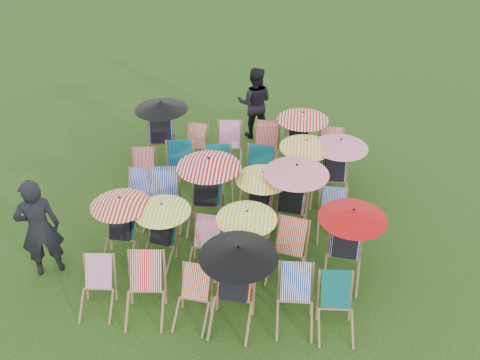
# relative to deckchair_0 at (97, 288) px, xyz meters

# --- Properties ---
(ground) EXTENTS (100.00, 100.00, 0.00)m
(ground) POSITION_rel_deckchair_0_xyz_m (1.90, 2.24, -0.41)
(ground) COLOR black
(ground) RESTS_ON ground
(deckchair_0) EXTENTS (0.60, 0.80, 0.83)m
(deckchair_0) POSITION_rel_deckchair_0_xyz_m (0.00, 0.00, 0.00)
(deckchair_0) COLOR #8D6442
(deckchair_0) RESTS_ON ground
(deckchair_1) EXTENTS (0.72, 0.94, 0.96)m
(deckchair_1) POSITION_rel_deckchair_0_xyz_m (0.81, -0.03, 0.07)
(deckchair_1) COLOR #8D6442
(deckchair_1) RESTS_ON ground
(deckchair_2) EXTENTS (0.63, 0.82, 0.83)m
(deckchair_2) POSITION_rel_deckchair_0_xyz_m (1.58, -0.06, 0.00)
(deckchair_2) COLOR #8D6442
(deckchair_2) RESTS_ON ground
(deckchair_3) EXTENTS (1.20, 1.26, 1.43)m
(deckchair_3) POSITION_rel_deckchair_0_xyz_m (2.23, 0.00, 0.34)
(deckchair_3) COLOR #8D6442
(deckchair_3) RESTS_ON ground
(deckchair_4) EXTENTS (0.63, 0.86, 0.91)m
(deckchair_4) POSITION_rel_deckchair_0_xyz_m (3.18, 0.03, 0.04)
(deckchair_4) COLOR #8D6442
(deckchair_4) RESTS_ON ground
(deckchair_5) EXTENTS (0.63, 0.84, 0.87)m
(deckchair_5) POSITION_rel_deckchair_0_xyz_m (3.81, -0.03, 0.02)
(deckchair_5) COLOR #8D6442
(deckchair_5) RESTS_ON ground
(deckchair_6) EXTENTS (1.04, 1.08, 1.24)m
(deckchair_6) POSITION_rel_deckchair_0_xyz_m (0.03, 1.27, 0.24)
(deckchair_6) COLOR #8D6442
(deckchair_6) RESTS_ON ground
(deckchair_7) EXTENTS (1.00, 1.07, 1.19)m
(deckchair_7) POSITION_rel_deckchair_0_xyz_m (0.76, 1.24, 0.21)
(deckchair_7) COLOR #8D6442
(deckchair_7) RESTS_ON ground
(deckchair_8) EXTENTS (0.63, 0.83, 0.86)m
(deckchair_8) POSITION_rel_deckchair_0_xyz_m (1.58, 1.15, 0.02)
(deckchair_8) COLOR #8D6442
(deckchair_8) RESTS_ON ground
(deckchair_9) EXTENTS (1.04, 1.09, 1.23)m
(deckchair_9) POSITION_rel_deckchair_0_xyz_m (2.25, 1.14, 0.24)
(deckchair_9) COLOR #8D6442
(deckchair_9) RESTS_ON ground
(deckchair_10) EXTENTS (0.78, 0.97, 0.94)m
(deckchair_10) POSITION_rel_deckchair_0_xyz_m (3.02, 1.12, 0.05)
(deckchair_10) COLOR #8D6442
(deckchair_10) RESTS_ON ground
(deckchair_11) EXTENTS (1.15, 1.21, 1.36)m
(deckchair_11) POSITION_rel_deckchair_0_xyz_m (4.00, 1.19, 0.31)
(deckchair_11) COLOR #8D6442
(deckchair_11) RESTS_ON ground
(deckchair_12) EXTENTS (0.72, 0.92, 0.92)m
(deckchair_12) POSITION_rel_deckchair_0_xyz_m (0.00, 2.36, 0.05)
(deckchair_12) COLOR #8D6442
(deckchair_12) RESTS_ON ground
(deckchair_13) EXTENTS (0.81, 1.02, 1.01)m
(deckchair_13) POSITION_rel_deckchair_0_xyz_m (0.58, 2.34, 0.09)
(deckchair_13) COLOR #8D6442
(deckchair_13) RESTS_ON ground
(deckchair_14) EXTENTS (1.22, 1.26, 1.44)m
(deckchair_14) POSITION_rel_deckchair_0_xyz_m (1.41, 2.38, 0.35)
(deckchair_14) COLOR #8D6442
(deckchair_14) RESTS_ON ground
(deckchair_15) EXTENTS (1.04, 1.11, 1.24)m
(deckchair_15) POSITION_rel_deckchair_0_xyz_m (2.43, 2.36, 0.24)
(deckchair_15) COLOR #8D6442
(deckchair_15) RESTS_ON ground
(deckchair_16) EXTENTS (1.22, 1.29, 1.44)m
(deckchair_16) POSITION_rel_deckchair_0_xyz_m (3.03, 2.33, 0.35)
(deckchair_16) COLOR #8D6442
(deckchair_16) RESTS_ON ground
(deckchair_17) EXTENTS (0.59, 0.80, 0.84)m
(deckchair_17) POSITION_rel_deckchair_0_xyz_m (3.83, 2.31, 0.01)
(deckchair_17) COLOR #8D6442
(deckchair_17) RESTS_ON ground
(deckchair_18) EXTENTS (0.67, 0.84, 0.83)m
(deckchair_18) POSITION_rel_deckchair_0_xyz_m (-0.12, 3.39, 0.00)
(deckchair_18) COLOR #8D6442
(deckchair_18) RESTS_ON ground
(deckchair_19) EXTENTS (0.80, 1.00, 0.98)m
(deckchair_19) POSITION_rel_deckchair_0_xyz_m (0.66, 3.45, 0.08)
(deckchair_19) COLOR #8D6442
(deckchair_19) RESTS_ON ground
(deckchair_20) EXTENTS (0.76, 0.96, 0.95)m
(deckchair_20) POSITION_rel_deckchair_0_xyz_m (1.49, 3.45, 0.06)
(deckchair_20) COLOR #8D6442
(deckchair_20) RESTS_ON ground
(deckchair_21) EXTENTS (0.78, 1.00, 1.01)m
(deckchair_21) POSITION_rel_deckchair_0_xyz_m (2.31, 3.38, 0.09)
(deckchair_21) COLOR #8D6442
(deckchair_21) RESTS_ON ground
(deckchair_22) EXTENTS (1.09, 1.15, 1.30)m
(deckchair_22) POSITION_rel_deckchair_0_xyz_m (3.22, 3.52, 0.27)
(deckchair_22) COLOR #8D6442
(deckchair_22) RESTS_ON ground
(deckchair_23) EXTENTS (1.12, 1.17, 1.33)m
(deckchair_23) POSITION_rel_deckchair_0_xyz_m (3.92, 3.55, 0.29)
(deckchair_23) COLOR #8D6442
(deckchair_23) RESTS_ON ground
(deckchair_24) EXTENTS (1.21, 1.30, 1.43)m
(deckchair_24) POSITION_rel_deckchair_0_xyz_m (-0.02, 4.64, 0.34)
(deckchair_24) COLOR #8D6442
(deckchair_24) RESTS_ON ground
(deckchair_25) EXTENTS (0.61, 0.81, 0.82)m
(deckchair_25) POSITION_rel_deckchair_0_xyz_m (0.74, 4.60, -0.00)
(deckchair_25) COLOR #8D6442
(deckchair_25) RESTS_ON ground
(deckchair_26) EXTENTS (0.67, 0.88, 0.92)m
(deckchair_26) POSITION_rel_deckchair_0_xyz_m (1.56, 4.62, 0.04)
(deckchair_26) COLOR #8D6442
(deckchair_26) RESTS_ON ground
(deckchair_27) EXTENTS (0.64, 0.88, 0.94)m
(deckchair_27) POSITION_rel_deckchair_0_xyz_m (2.40, 4.66, 0.05)
(deckchair_27) COLOR #8D6442
(deckchair_27) RESTS_ON ground
(deckchair_28) EXTENTS (1.14, 1.23, 1.35)m
(deckchair_28) POSITION_rel_deckchair_0_xyz_m (3.16, 4.63, 0.30)
(deckchair_28) COLOR #8D6442
(deckchair_28) RESTS_ON ground
(deckchair_29) EXTENTS (0.65, 0.87, 0.91)m
(deckchair_29) POSITION_rel_deckchair_0_xyz_m (3.84, 4.56, 0.04)
(deckchair_29) COLOR #8D6442
(deckchair_29) RESTS_ON ground
(person_left) EXTENTS (0.83, 0.73, 1.92)m
(person_left) POSITION_rel_deckchair_0_xyz_m (-1.16, 0.72, 0.55)
(person_left) COLOR black
(person_left) RESTS_ON ground
(person_rear) EXTENTS (0.88, 0.69, 1.81)m
(person_rear) POSITION_rel_deckchair_0_xyz_m (2.02, 6.01, 0.49)
(person_rear) COLOR black
(person_rear) RESTS_ON ground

